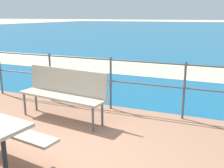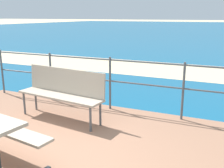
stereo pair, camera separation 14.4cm
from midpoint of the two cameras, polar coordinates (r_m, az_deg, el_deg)
sea_water at (r=42.52m, az=21.27°, el=10.94°), size 90.00×90.00×0.01m
beach_strip at (r=10.13m, az=11.34°, el=3.11°), size 54.03×3.45×0.01m
park_bench at (r=5.02m, az=-9.80°, el=-1.11°), size 1.80×0.63×0.95m
railing_fence at (r=5.42m, az=0.34°, el=1.61°), size 5.94×0.04×1.09m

